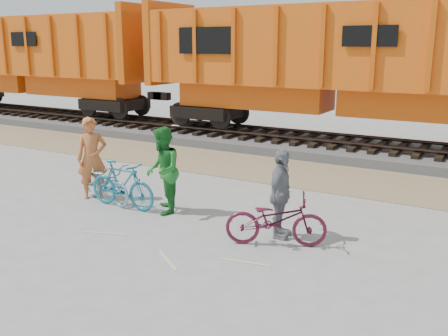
{
  "coord_description": "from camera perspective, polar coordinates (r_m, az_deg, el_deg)",
  "views": [
    {
      "loc": [
        5.63,
        -7.55,
        3.59
      ],
      "look_at": [
        0.35,
        1.5,
        1.0
      ],
      "focal_mm": 40.0,
      "sensor_mm": 36.0,
      "label": 1
    }
  ],
  "objects": [
    {
      "name": "ground",
      "position": [
        10.08,
        -6.07,
        -7.06
      ],
      "size": [
        120.0,
        120.0,
        0.0
      ],
      "primitive_type": "plane",
      "color": "#9E9E99",
      "rests_on": "ground"
    },
    {
      "name": "gravel_strip",
      "position": [
        14.65,
        6.73,
        -0.35
      ],
      "size": [
        120.0,
        3.0,
        0.02
      ],
      "primitive_type": "cube",
      "color": "#96845D",
      "rests_on": "ground"
    },
    {
      "name": "ballast_bed",
      "position": [
        17.81,
        11.28,
        2.48
      ],
      "size": [
        120.0,
        4.0,
        0.3
      ],
      "primitive_type": "cube",
      "color": "slate",
      "rests_on": "ground"
    },
    {
      "name": "track",
      "position": [
        17.75,
        11.33,
        3.5
      ],
      "size": [
        120.0,
        2.6,
        0.24
      ],
      "color": "black",
      "rests_on": "ballast_bed"
    },
    {
      "name": "hopper_car_left",
      "position": [
        26.18,
        -20.95,
        11.71
      ],
      "size": [
        14.0,
        3.13,
        4.65
      ],
      "color": "black",
      "rests_on": "track"
    },
    {
      "name": "hopper_car_center",
      "position": [
        17.38,
        12.85,
        11.62
      ],
      "size": [
        14.0,
        3.13,
        4.65
      ],
      "color": "black",
      "rests_on": "track"
    },
    {
      "name": "bicycle_blue",
      "position": [
        11.96,
        -13.34,
        -1.62
      ],
      "size": [
        1.88,
        1.03,
        0.94
      ],
      "primitive_type": "imported",
      "rotation": [
        0.0,
        0.0,
        1.33
      ],
      "color": "#6DA5BC",
      "rests_on": "ground"
    },
    {
      "name": "bicycle_teal",
      "position": [
        11.43,
        -11.58,
        -1.87
      ],
      "size": [
        1.8,
        0.51,
        1.08
      ],
      "primitive_type": "imported",
      "rotation": [
        0.0,
        0.0,
        1.57
      ],
      "color": "#166D8B",
      "rests_on": "ground"
    },
    {
      "name": "bicycle_maroon",
      "position": [
        9.19,
        5.96,
        -5.92
      ],
      "size": [
        1.95,
        1.34,
        0.97
      ],
      "primitive_type": "imported",
      "rotation": [
        0.0,
        0.0,
        1.99
      ],
      "color": "#55152B",
      "rests_on": "ground"
    },
    {
      "name": "person_solo",
      "position": [
        12.26,
        -14.85,
        1.1
      ],
      "size": [
        0.83,
        0.84,
        1.95
      ],
      "primitive_type": "imported",
      "rotation": [
        0.0,
        0.0,
        0.82
      ],
      "color": "#C16532",
      "rests_on": "ground"
    },
    {
      "name": "person_man",
      "position": [
        10.86,
        -7.03,
        -0.29
      ],
      "size": [
        1.12,
        1.17,
        1.9
      ],
      "primitive_type": "imported",
      "rotation": [
        0.0,
        0.0,
        -0.96
      ],
      "color": "#207629",
      "rests_on": "ground"
    },
    {
      "name": "person_woman",
      "position": [
        9.46,
        6.47,
        -2.98
      ],
      "size": [
        0.54,
        1.05,
        1.71
      ],
      "primitive_type": "imported",
      "rotation": [
        0.0,
        0.0,
        1.7
      ],
      "color": "gray",
      "rests_on": "ground"
    }
  ]
}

